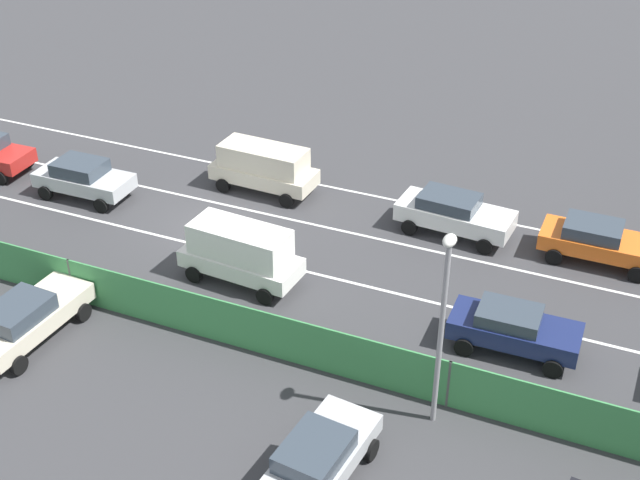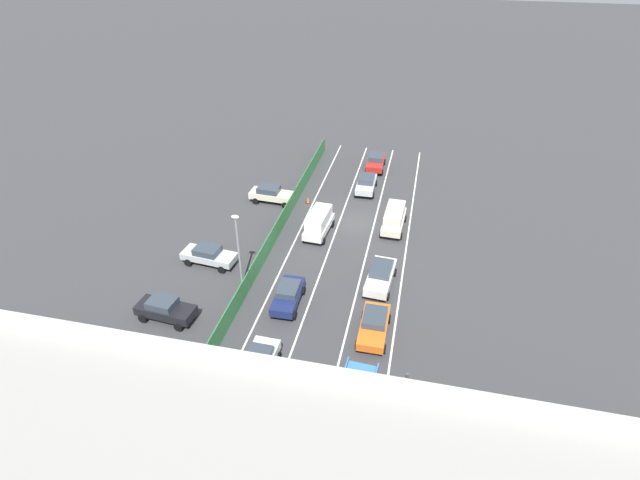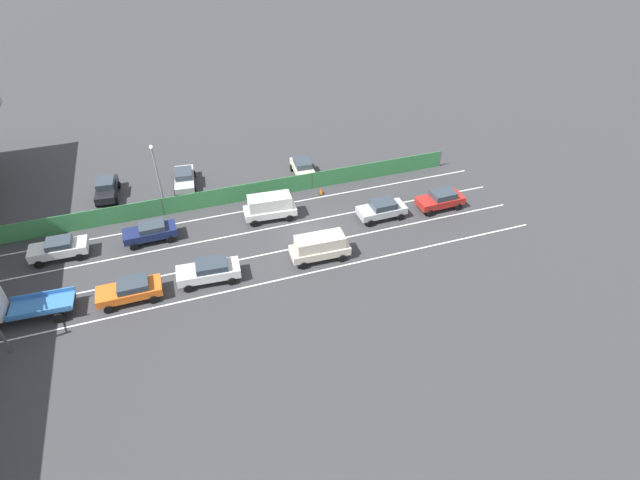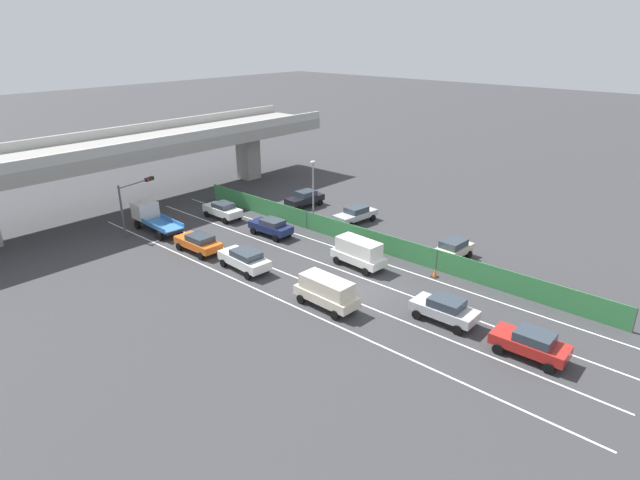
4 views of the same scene
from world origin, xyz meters
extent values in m
plane|color=#38383A|center=(0.00, 0.00, 0.00)|extent=(300.00, 300.00, 0.00)
cube|color=silver|center=(-4.92, 4.68, 0.00)|extent=(0.14, 45.36, 0.01)
cube|color=silver|center=(-1.64, 4.68, 0.00)|extent=(0.14, 45.36, 0.01)
cube|color=silver|center=(1.64, 4.68, 0.00)|extent=(0.14, 45.36, 0.01)
cube|color=silver|center=(4.92, 4.68, 0.00)|extent=(0.14, 45.36, 0.01)
cube|color=#3D8E4C|center=(6.60, 4.68, 0.86)|extent=(0.06, 41.36, 1.72)
cylinder|color=#4C514C|center=(6.60, -16.00, 0.86)|extent=(0.10, 0.10, 1.72)
cylinder|color=#4C514C|center=(6.60, -2.21, 0.86)|extent=(0.10, 0.10, 1.72)
cylinder|color=#4C514C|center=(6.60, 11.58, 0.86)|extent=(0.10, 0.10, 1.72)
cube|color=orange|center=(-3.51, 14.63, 0.78)|extent=(1.82, 4.45, 0.61)
cube|color=#333D47|center=(-3.51, 14.29, 1.34)|extent=(1.60, 2.12, 0.49)
cylinder|color=black|center=(-4.43, 16.14, 0.32)|extent=(0.22, 0.64, 0.64)
cylinder|color=black|center=(-2.60, 16.14, 0.32)|extent=(0.22, 0.64, 0.64)
cylinder|color=black|center=(-4.43, 13.11, 0.32)|extent=(0.22, 0.64, 0.64)
cylinder|color=black|center=(-2.60, 13.11, 0.32)|extent=(0.22, 0.64, 0.64)
cube|color=navy|center=(3.16, 12.82, 0.80)|extent=(1.80, 4.25, 0.64)
cube|color=#333D47|center=(3.16, 12.58, 1.35)|extent=(1.55, 2.05, 0.45)
cylinder|color=black|center=(2.27, 14.23, 0.32)|extent=(0.23, 0.64, 0.64)
cylinder|color=black|center=(3.98, 14.27, 0.32)|extent=(0.23, 0.64, 0.64)
cylinder|color=black|center=(2.34, 11.37, 0.32)|extent=(0.23, 0.64, 0.64)
cylinder|color=black|center=(4.04, 11.41, 0.32)|extent=(0.23, 0.64, 0.64)
cube|color=#B7BABC|center=(0.08, -6.53, 0.79)|extent=(1.88, 4.24, 0.62)
cube|color=#333D47|center=(0.08, -6.65, 1.38)|extent=(1.63, 2.10, 0.56)
cylinder|color=black|center=(-0.85, -5.11, 0.32)|extent=(0.23, 0.64, 0.64)
cylinder|color=black|center=(0.97, -5.08, 0.32)|extent=(0.23, 0.64, 0.64)
cylinder|color=black|center=(-0.80, -7.98, 0.32)|extent=(0.23, 0.64, 0.64)
cylinder|color=black|center=(1.01, -7.95, 0.32)|extent=(0.23, 0.64, 0.64)
cube|color=red|center=(-0.19, -12.14, 0.80)|extent=(1.90, 4.27, 0.64)
cube|color=#333D47|center=(-0.18, -12.35, 1.40)|extent=(1.64, 2.09, 0.55)
cylinder|color=black|center=(-1.12, -10.72, 0.32)|extent=(0.23, 0.64, 0.64)
cylinder|color=black|center=(0.68, -10.68, 0.32)|extent=(0.23, 0.64, 0.64)
cylinder|color=black|center=(-1.06, -13.60, 0.32)|extent=(0.23, 0.64, 0.64)
cylinder|color=black|center=(0.75, -13.55, 0.32)|extent=(0.23, 0.64, 0.64)
cube|color=silver|center=(3.18, 19.76, 0.83)|extent=(1.84, 4.33, 0.69)
cube|color=#333D47|center=(3.18, 19.58, 1.40)|extent=(1.58, 1.89, 0.47)
cylinder|color=black|center=(2.34, 21.23, 0.32)|extent=(0.23, 0.64, 0.64)
cylinder|color=black|center=(4.08, 21.20, 0.32)|extent=(0.23, 0.64, 0.64)
cylinder|color=black|center=(2.28, 18.32, 0.32)|extent=(0.23, 0.64, 0.64)
cylinder|color=black|center=(4.02, 18.28, 0.32)|extent=(0.23, 0.64, 0.64)
cube|color=silver|center=(3.09, 2.71, 0.79)|extent=(2.09, 4.58, 0.63)
cube|color=silver|center=(3.09, 2.71, 1.68)|extent=(1.82, 3.76, 1.15)
cylinder|color=black|center=(2.31, 4.29, 0.32)|extent=(0.26, 0.65, 0.64)
cylinder|color=black|center=(4.09, 4.17, 0.32)|extent=(0.26, 0.65, 0.64)
cylinder|color=black|center=(2.10, 1.26, 0.32)|extent=(0.26, 0.65, 0.64)
cylinder|color=black|center=(3.88, 1.13, 0.32)|extent=(0.26, 0.65, 0.64)
cube|color=beige|center=(-3.47, 0.36, 0.81)|extent=(1.96, 4.68, 0.65)
cube|color=beige|center=(-3.47, 0.36, 1.62)|extent=(1.72, 3.84, 0.97)
cylinder|color=black|center=(-4.31, 1.96, 0.32)|extent=(0.24, 0.65, 0.64)
cylinder|color=black|center=(-2.52, 1.89, 0.32)|extent=(0.24, 0.65, 0.64)
cylinder|color=black|center=(-4.43, -1.18, 0.32)|extent=(0.24, 0.65, 0.64)
cylinder|color=black|center=(-2.64, -1.25, 0.32)|extent=(0.24, 0.65, 0.64)
cube|color=white|center=(-3.28, 9.00, 0.83)|extent=(2.13, 4.73, 0.70)
cube|color=#333D47|center=(-3.30, 8.71, 1.42)|extent=(1.75, 2.40, 0.49)
cylinder|color=black|center=(-4.07, 10.63, 0.32)|extent=(0.26, 0.65, 0.64)
cylinder|color=black|center=(-2.27, 10.50, 0.32)|extent=(0.26, 0.65, 0.64)
cylinder|color=black|center=(-4.29, 7.50, 0.32)|extent=(0.26, 0.65, 0.64)
cylinder|color=black|center=(-2.49, 7.37, 0.32)|extent=(0.26, 0.65, 0.64)
cube|color=black|center=(-3.14, 21.33, 0.73)|extent=(1.94, 6.20, 0.25)
cube|color=#3875BC|center=(-3.20, 20.34, 0.90)|extent=(2.22, 4.24, 0.10)
cube|color=#3875BC|center=(-4.15, 20.39, 1.09)|extent=(0.31, 4.13, 0.38)
cube|color=#3875BC|center=(-2.24, 20.28, 1.09)|extent=(0.31, 4.13, 0.38)
cylinder|color=black|center=(-4.25, 19.31, 0.40)|extent=(0.30, 0.81, 0.80)
cylinder|color=black|center=(-2.26, 19.20, 0.40)|extent=(0.30, 0.81, 0.80)
cube|color=beige|center=(8.94, -2.13, 0.79)|extent=(4.68, 1.99, 0.61)
cube|color=#333D47|center=(9.35, -2.15, 1.38)|extent=(2.20, 1.65, 0.57)
cylinder|color=black|center=(7.33, -2.92, 0.32)|extent=(0.65, 0.25, 0.64)
cylinder|color=black|center=(7.43, -1.18, 0.32)|extent=(0.65, 0.25, 0.64)
cylinder|color=black|center=(10.45, -3.09, 0.32)|extent=(0.65, 0.25, 0.64)
cylinder|color=black|center=(10.55, -1.34, 0.32)|extent=(0.65, 0.25, 0.64)
cube|color=#B2B5B7|center=(10.97, 9.18, 0.76)|extent=(4.72, 2.22, 0.56)
cube|color=#333D47|center=(11.08, 9.17, 1.30)|extent=(2.18, 1.75, 0.54)
cylinder|color=black|center=(9.34, 8.45, 0.32)|extent=(0.66, 0.28, 0.64)
cylinder|color=black|center=(9.52, 10.21, 0.32)|extent=(0.66, 0.28, 0.64)
cylinder|color=black|center=(12.43, 8.14, 0.32)|extent=(0.66, 0.28, 0.64)
cylinder|color=black|center=(12.60, 9.90, 0.32)|extent=(0.66, 0.28, 0.64)
cube|color=black|center=(11.29, 16.22, 0.81)|extent=(4.40, 2.08, 0.66)
cube|color=#333D47|center=(11.48, 16.21, 1.42)|extent=(2.08, 1.67, 0.56)
cylinder|color=black|center=(9.77, 15.50, 0.32)|extent=(0.66, 0.27, 0.64)
cylinder|color=black|center=(9.92, 17.20, 0.32)|extent=(0.66, 0.27, 0.64)
cylinder|color=black|center=(12.66, 15.24, 0.32)|extent=(0.66, 0.27, 0.64)
cylinder|color=black|center=(12.81, 16.95, 0.32)|extent=(0.66, 0.27, 0.64)
cylinder|color=gray|center=(7.32, 11.37, 3.05)|extent=(0.16, 0.16, 6.10)
ellipsoid|color=silver|center=(7.32, 11.37, 6.28)|extent=(0.60, 0.36, 0.28)
cone|color=orange|center=(5.46, -2.79, 0.33)|extent=(0.36, 0.36, 0.66)
cube|color=black|center=(5.46, -2.79, 0.01)|extent=(0.47, 0.47, 0.03)
camera|label=1|loc=(25.84, 15.72, 17.94)|focal=47.74mm
camera|label=2|loc=(-5.47, 40.32, 24.77)|focal=28.10mm
camera|label=3|loc=(-31.81, 9.89, 25.02)|focal=27.61mm
camera|label=4|loc=(-27.21, -20.15, 17.50)|focal=29.49mm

